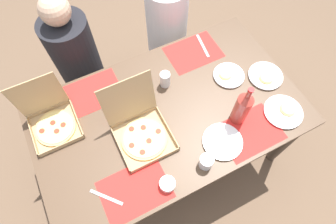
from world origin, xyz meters
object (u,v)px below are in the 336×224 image
Objects in this scene: pizza_box_corner_left at (52,121)px; plate_far_right at (284,112)px; diner_right_seat at (167,35)px; condiment_bowl at (167,184)px; cup_clear_left at (165,79)px; pizza_box_edge_far at (141,130)px; cup_spare at (206,162)px; soda_bottle at (242,108)px; diner_left_seat at (81,67)px; plate_near_right at (228,75)px; plate_middle at (222,142)px; plate_far_left at (265,76)px.

pizza_box_corner_left is 1.38m from plate_far_right.
condiment_bowl is at bearing -116.56° from diner_right_seat.
pizza_box_edge_far is at bearing -138.45° from cup_clear_left.
cup_clear_left is (0.04, 0.57, 0.01)m from cup_spare.
diner_left_seat reaches higher than soda_bottle.
diner_right_seat reaches higher than soda_bottle.
soda_bottle is 0.28× the size of diner_left_seat.
soda_bottle reaches higher than plate_near_right.
plate_middle is 0.56m from plate_far_left.
diner_right_seat is (0.73, -0.00, 0.00)m from diner_left_seat.
plate_near_right is 1.86× the size of cup_clear_left.
diner_right_seat is (-0.10, 0.69, -0.23)m from plate_near_right.
plate_far_left is 0.69× the size of soda_bottle.
plate_middle is at bearing 23.74° from cup_spare.
soda_bottle is (-0.27, 0.09, 0.12)m from plate_far_right.
plate_middle is 1.03× the size of plate_far_left.
soda_bottle is 3.76× the size of condiment_bowl.
plate_near_right is 2.38× the size of cup_spare.
soda_bottle is (-0.33, -0.17, 0.12)m from plate_far_left.
pizza_box_corner_left is 0.95× the size of soda_bottle.
pizza_box_edge_far is 0.30× the size of diner_left_seat.
pizza_box_edge_far is 0.86m from diner_left_seat.
cup_spare is at bearing -70.35° from diner_left_seat.
diner_left_seat is (-1.05, 0.80, -0.23)m from plate_far_left.
plate_near_right is 0.91× the size of plate_far_left.
soda_bottle reaches higher than plate_far_right.
diner_right_seat is at bearing 80.52° from plate_middle.
cup_spare is 0.24m from condiment_bowl.
soda_bottle reaches higher than cup_clear_left.
diner_right_seat is (0.57, 0.80, -0.27)m from pizza_box_edge_far.
pizza_box_corner_left is 0.71m from cup_clear_left.
plate_near_right is 0.33m from soda_bottle.
plate_middle is (-0.28, -0.37, -0.00)m from plate_near_right.
soda_bottle is 0.27× the size of diner_right_seat.
diner_right_seat is at bearing 73.68° from cup_spare.
diner_right_seat is (0.33, 1.13, -0.26)m from cup_spare.
diner_right_seat reaches higher than condiment_bowl.
soda_bottle is 0.36m from cup_spare.
diner_left_seat is (-0.84, 0.69, -0.23)m from plate_near_right.
cup_clear_left is (-0.28, 0.41, -0.08)m from soda_bottle.
soda_bottle is at bearing 161.07° from plate_far_right.
pizza_box_corner_left is at bearing 146.48° from pizza_box_edge_far.
pizza_box_corner_left reaches higher than plate_far_left.
plate_middle is 0.20× the size of diner_left_seat.
plate_far_left is 2.63× the size of cup_spare.
pizza_box_edge_far is 1.54× the size of plate_middle.
condiment_bowl is at bearing -90.01° from pizza_box_edge_far.
plate_middle is 1.10m from diner_right_seat.
soda_bottle is at bearing 26.82° from cup_spare.
plate_far_right is (0.83, -0.26, -0.04)m from pizza_box_edge_far.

